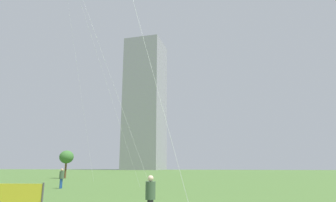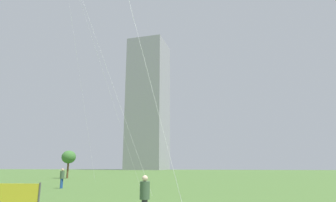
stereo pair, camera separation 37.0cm
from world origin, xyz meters
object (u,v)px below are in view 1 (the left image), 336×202
object	(u,v)px
park_tree_0	(67,157)
distant_highrise_0	(145,104)
event_banner	(7,196)
person_standing_3	(150,195)
person_standing_4	(62,177)

from	to	relation	value
park_tree_0	distant_highrise_0	size ratio (longest dim) A/B	0.07
event_banner	person_standing_3	bearing A→B (deg)	-8.77
person_standing_3	park_tree_0	size ratio (longest dim) A/B	0.37
person_standing_3	park_tree_0	bearing A→B (deg)	174.16
park_tree_0	event_banner	size ratio (longest dim) A/B	1.36
park_tree_0	distant_highrise_0	distance (m)	104.78
distant_highrise_0	event_banner	size ratio (longest dim) A/B	20.61
person_standing_3	event_banner	world-z (taller)	person_standing_3
person_standing_4	park_tree_0	size ratio (longest dim) A/B	0.39
person_standing_3	person_standing_4	size ratio (longest dim) A/B	0.94
person_standing_4	park_tree_0	distance (m)	22.55
person_standing_4	distant_highrise_0	xyz separation A→B (m)	(-23.55, 118.71, 33.99)
distant_highrise_0	event_banner	distance (m)	139.14
park_tree_0	event_banner	distance (m)	36.44
park_tree_0	event_banner	bearing A→B (deg)	-64.06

